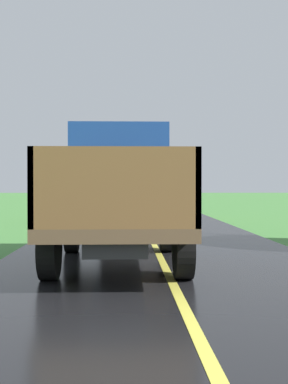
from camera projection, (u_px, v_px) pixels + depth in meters
name	position (u px, v px, depth m)	size (l,w,h in m)	color
banana_truck_near	(118.00, 190.00, 10.63)	(2.38, 5.82, 2.80)	#2D2D30
banana_truck_far	(131.00, 187.00, 23.10)	(2.38, 5.81, 2.80)	#2D2D30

